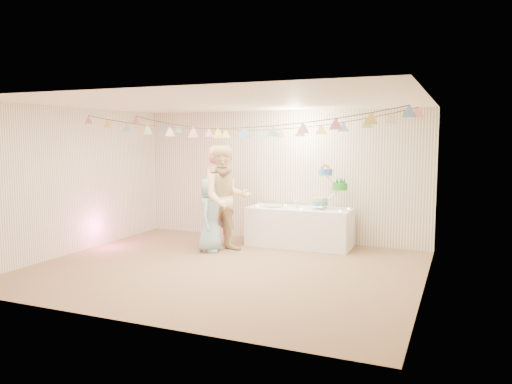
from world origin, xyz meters
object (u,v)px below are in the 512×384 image
at_px(person_adult_a, 219,196).
at_px(person_child, 210,214).
at_px(table, 299,227).
at_px(cake_stand, 329,188).
at_px(person_adult_b, 226,199).

bearing_deg(person_adult_a, person_child, -145.08).
distance_m(table, cake_stand, 0.95).
xyz_separation_m(table, person_adult_a, (-1.40, -0.59, 0.59)).
distance_m(person_adult_a, person_child, 0.52).
xyz_separation_m(cake_stand, person_adult_b, (-1.65, -0.97, -0.17)).
bearing_deg(person_adult_b, person_child, 163.31).
relative_size(table, person_adult_a, 1.03).
height_order(cake_stand, person_child, cake_stand).
bearing_deg(table, cake_stand, 5.19).
distance_m(table, person_adult_a, 1.63).
distance_m(cake_stand, person_child, 2.25).
bearing_deg(cake_stand, person_adult_b, -149.70).
bearing_deg(cake_stand, table, -174.81).
relative_size(cake_stand, person_adult_a, 0.41).
height_order(person_adult_a, person_child, person_adult_a).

